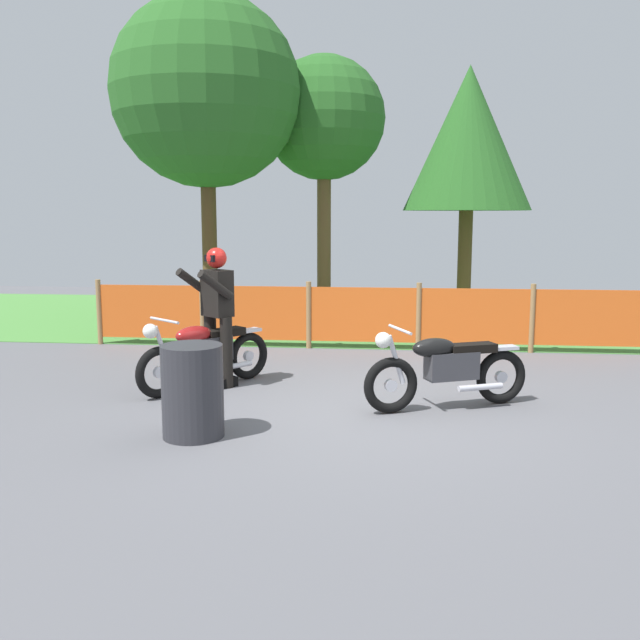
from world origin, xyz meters
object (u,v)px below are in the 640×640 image
(motorcycle_lead, at_px, (447,369))
(oil_drum, at_px, (193,391))
(motorcycle_trailing, at_px, (205,352))
(rider_trailing, at_px, (217,312))

(motorcycle_lead, xyz_separation_m, oil_drum, (-2.45, -1.22, -0.00))
(motorcycle_trailing, distance_m, oil_drum, 1.86)
(rider_trailing, height_order, oil_drum, rider_trailing)
(motorcycle_lead, relative_size, oil_drum, 2.06)
(motorcycle_lead, bearing_deg, motorcycle_trailing, -34.61)
(motorcycle_trailing, bearing_deg, rider_trailing, -179.43)
(rider_trailing, distance_m, oil_drum, 2.04)
(rider_trailing, bearing_deg, oil_drum, 46.63)
(rider_trailing, bearing_deg, motorcycle_trailing, 0.57)
(motorcycle_lead, bearing_deg, rider_trailing, -37.97)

